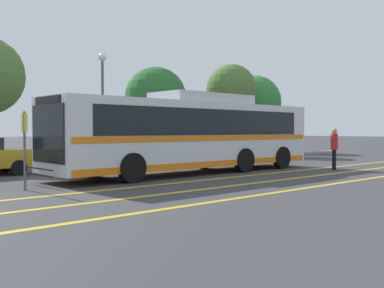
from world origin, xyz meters
name	(u,v)px	position (x,y,z in m)	size (l,w,h in m)	color
ground_plane	(203,172)	(0.00, 0.00, 0.00)	(220.00, 220.00, 0.00)	#38383A
lane_strip_0	(232,177)	(-0.61, -2.21, 0.00)	(0.20, 32.19, 0.01)	gold
lane_strip_1	(269,181)	(-0.61, -3.96, 0.00)	(0.20, 32.19, 0.01)	gold
lane_strip_2	(317,186)	(-0.61, -5.81, 0.00)	(0.20, 32.19, 0.01)	gold
curb_strip	(118,164)	(-0.61, 5.48, 0.07)	(40.19, 0.36, 0.15)	#99999E
transit_bus	(192,133)	(-0.60, -0.01, 1.63)	(12.54, 2.79, 3.22)	silver
pedestrian_0	(334,146)	(5.06, -3.04, 1.05)	(0.46, 0.44, 1.83)	black
bus_stop_sign	(25,140)	(-7.68, -0.63, 1.45)	(0.07, 0.40, 2.28)	#59595E
street_lamp	(103,90)	(-0.98, 6.34, 3.79)	(0.42, 0.42, 5.63)	#59595E
tree_1	(231,89)	(10.70, 8.45, 4.65)	(3.56, 3.56, 6.44)	#513823
tree_2	(255,102)	(15.14, 10.07, 3.99)	(4.29, 4.29, 6.15)	#513823
tree_3	(156,98)	(5.10, 9.96, 3.86)	(4.02, 4.02, 5.88)	#513823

